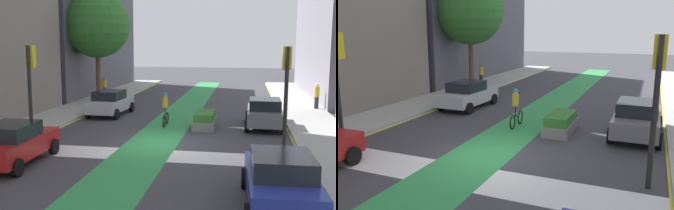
% 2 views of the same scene
% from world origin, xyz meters
% --- Properties ---
extents(ground_plane, '(120.00, 120.00, 0.00)m').
position_xyz_m(ground_plane, '(0.00, 0.00, 0.00)').
color(ground_plane, '#38383D').
extents(bike_lane_paint, '(2.40, 60.00, 0.01)m').
position_xyz_m(bike_lane_paint, '(-0.37, 0.00, 0.00)').
color(bike_lane_paint, '#2D8C47').
rests_on(bike_lane_paint, ground_plane).
extents(crosswalk_band, '(12.00, 1.80, 0.01)m').
position_xyz_m(crosswalk_band, '(0.00, -2.00, 0.00)').
color(crosswalk_band, silver).
rests_on(crosswalk_band, ground_plane).
extents(curb_stripe_left, '(0.16, 60.00, 0.01)m').
position_xyz_m(curb_stripe_left, '(-6.00, 0.00, 0.01)').
color(curb_stripe_left, yellow).
rests_on(curb_stripe_left, ground_plane).
extents(curb_stripe_right, '(0.16, 60.00, 0.01)m').
position_xyz_m(curb_stripe_right, '(6.00, 0.00, 0.01)').
color(curb_stripe_right, yellow).
rests_on(curb_stripe_right, ground_plane).
extents(traffic_signal_near_right, '(0.35, 0.52, 4.37)m').
position_xyz_m(traffic_signal_near_right, '(5.37, -0.54, 3.06)').
color(traffic_signal_near_right, black).
rests_on(traffic_signal_near_right, ground_plane).
extents(traffic_signal_near_left, '(0.35, 0.52, 4.41)m').
position_xyz_m(traffic_signal_near_left, '(-5.37, -1.52, 3.08)').
color(traffic_signal_near_left, black).
rests_on(traffic_signal_near_left, ground_plane).
extents(car_grey_right_far, '(2.07, 4.22, 1.57)m').
position_xyz_m(car_grey_right_far, '(4.78, 4.57, 0.80)').
color(car_grey_right_far, slate).
rests_on(car_grey_right_far, ground_plane).
extents(car_silver_left_far, '(2.16, 4.27, 1.57)m').
position_xyz_m(car_silver_left_far, '(-4.61, 6.80, 0.80)').
color(car_silver_left_far, '#B2B7BF').
rests_on(car_silver_left_far, ground_plane).
extents(cyclist_in_lane, '(0.32, 1.73, 1.86)m').
position_xyz_m(cyclist_in_lane, '(-0.52, 3.96, 0.97)').
color(cyclist_in_lane, black).
rests_on(cyclist_in_lane, ground_plane).
extents(pedestrian_sidewalk_left_a, '(0.34, 0.34, 1.54)m').
position_xyz_m(pedestrian_sidewalk_left_a, '(-7.78, 14.79, 0.92)').
color(pedestrian_sidewalk_left_a, '#262638').
rests_on(pedestrian_sidewalk_left_a, sidewalk_left).
extents(street_tree_near, '(5.02, 5.02, 8.25)m').
position_xyz_m(street_tree_near, '(-7.45, 12.51, 5.87)').
color(street_tree_near, brown).
rests_on(street_tree_near, sidewalk_left).
extents(median_planter, '(1.11, 2.44, 0.85)m').
position_xyz_m(median_planter, '(1.63, 3.96, 0.40)').
color(median_planter, slate).
rests_on(median_planter, ground_plane).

